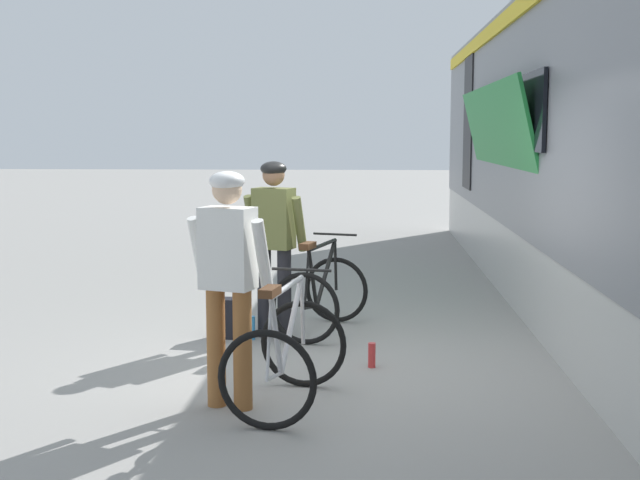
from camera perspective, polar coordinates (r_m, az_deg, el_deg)
name	(u,v)px	position (r m, az deg, el deg)	size (l,w,h in m)	color
ground_plane	(355,366)	(7.40, 2.39, -8.64)	(80.00, 80.00, 0.00)	gray
cyclist_near_in_olive	(274,233)	(8.24, -3.17, 0.48)	(0.66, 0.44, 1.76)	#232328
cyclist_far_in_white	(228,268)	(6.13, -6.30, -1.91)	(0.66, 0.43, 1.76)	#935B2D
bicycle_near_black	(321,294)	(8.51, 0.07, -3.73)	(0.96, 1.22, 0.99)	black
bicycle_far_silver	(286,355)	(6.23, -2.33, -7.85)	(0.88, 1.17, 0.99)	black
backpack_on_platform	(229,318)	(8.39, -6.28, -5.34)	(0.28, 0.18, 0.40)	black
water_bottle_near_the_bikes	(372,355)	(7.34, 3.57, -7.88)	(0.07, 0.07, 0.22)	red
water_bottle_by_the_backpack	(252,328)	(8.32, -4.72, -6.02)	(0.07, 0.07, 0.24)	#338CCC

